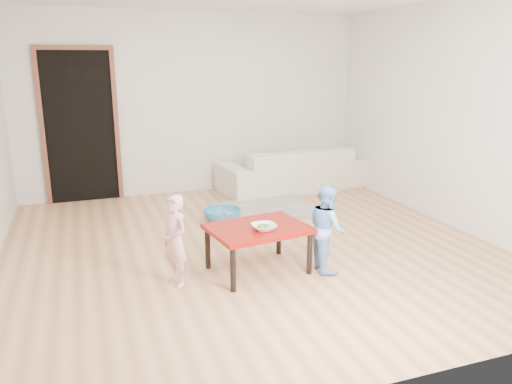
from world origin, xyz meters
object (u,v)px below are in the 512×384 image
red_table (258,249)px  basin (222,215)px  sofa (292,169)px  child_blue (327,228)px  bowl (264,227)px  child_pink (175,241)px

red_table → basin: red_table is taller
sofa → child_blue: bearing=66.2°
bowl → basin: 1.72m
child_blue → basin: 1.85m
red_table → child_blue: child_blue is taller
sofa → basin: size_ratio=4.78×
bowl → basin: bearing=87.5°
bowl → basin: bowl is taller
sofa → bowl: size_ratio=10.04×
basin → child_pink: bearing=-118.5°
sofa → child_pink: bearing=43.5°
child_pink → child_blue: bearing=63.1°
sofa → child_blue: child_blue is taller
red_table → child_pink: size_ratio=1.07×
sofa → bowl: (-1.50, -2.79, 0.15)m
child_blue → basin: (-0.53, 1.74, -0.34)m
child_blue → sofa: bearing=-11.9°
red_table → child_pink: 0.80m
child_blue → child_pink: bearing=89.8°
basin → red_table: bearing=-93.3°
red_table → basin: (0.09, 1.57, -0.15)m
red_table → child_blue: size_ratio=1.07×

